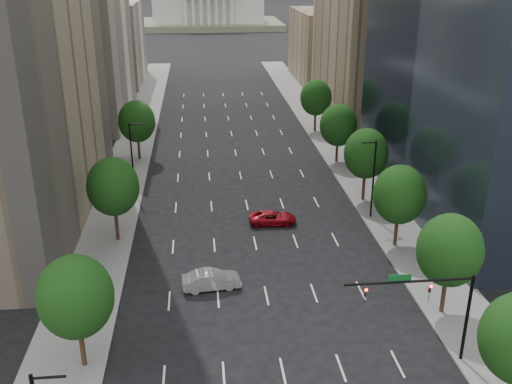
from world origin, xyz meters
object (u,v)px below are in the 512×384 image
object	(u,v)px
capitol	(208,6)
car_silver	(211,280)
traffic_signal	(436,301)
car_red_far	(272,218)

from	to	relation	value
capitol	car_silver	bearing A→B (deg)	-91.29
traffic_signal	car_silver	world-z (taller)	traffic_signal
traffic_signal	car_red_far	world-z (taller)	traffic_signal
car_silver	traffic_signal	bearing A→B (deg)	-134.36
car_silver	capitol	bearing A→B (deg)	-8.05
car_silver	car_red_far	world-z (taller)	car_silver
capitol	car_red_far	world-z (taller)	capitol
traffic_signal	car_silver	xyz separation A→B (m)	(-15.20, 11.70, -4.33)
capitol	car_red_far	bearing A→B (deg)	-89.31
traffic_signal	capitol	size ratio (longest dim) A/B	0.15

